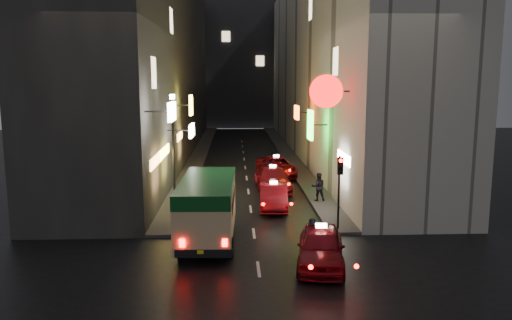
{
  "coord_description": "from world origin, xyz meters",
  "views": [
    {
      "loc": [
        -0.89,
        -14.08,
        7.1
      ],
      "look_at": [
        0.3,
        13.0,
        2.78
      ],
      "focal_mm": 35.0,
      "sensor_mm": 36.0,
      "label": 1
    }
  ],
  "objects": [
    {
      "name": "pedestrian_sidewalk",
      "position": [
        4.0,
        14.23,
        1.09
      ],
      "size": [
        0.71,
        0.45,
        1.87
      ],
      "primitive_type": "imported",
      "rotation": [
        0.0,
        0.0,
        3.16
      ],
      "color": "black",
      "rests_on": "sidewalk_right"
    },
    {
      "name": "pedestrian_crossing",
      "position": [
        2.27,
        5.18,
        0.93
      ],
      "size": [
        0.61,
        0.72,
        1.85
      ],
      "primitive_type": "imported",
      "rotation": [
        0.0,
        0.0,
        1.15
      ],
      "color": "black",
      "rests_on": "ground"
    },
    {
      "name": "sidewalk_right",
      "position": [
        4.25,
        34.0,
        0.07
      ],
      "size": [
        1.5,
        52.0,
        0.15
      ],
      "primitive_type": "cube",
      "color": "#44423F",
      "rests_on": "ground"
    },
    {
      "name": "building_left",
      "position": [
        -8.0,
        33.99,
        9.0
      ],
      "size": [
        7.58,
        52.0,
        18.0
      ],
      "color": "#3B3836",
      "rests_on": "ground"
    },
    {
      "name": "taxi_far",
      "position": [
        2.25,
        22.68,
        0.84
      ],
      "size": [
        2.82,
        5.54,
        1.86
      ],
      "color": "maroon",
      "rests_on": "ground"
    },
    {
      "name": "traffic_light",
      "position": [
        4.0,
        8.47,
        2.69
      ],
      "size": [
        0.26,
        0.43,
        3.5
      ],
      "color": "black",
      "rests_on": "sidewalk_right"
    },
    {
      "name": "taxi_near",
      "position": [
        2.43,
        4.31,
        0.88
      ],
      "size": [
        3.15,
        5.81,
        1.92
      ],
      "color": "maroon",
      "rests_on": "ground"
    },
    {
      "name": "ground",
      "position": [
        0.0,
        0.0,
        0.0
      ],
      "size": [
        120.0,
        120.0,
        0.0
      ],
      "primitive_type": "plane",
      "color": "black",
      "rests_on": "ground"
    },
    {
      "name": "taxi_third",
      "position": [
        1.61,
        17.88,
        0.88
      ],
      "size": [
        2.49,
        5.64,
        1.94
      ],
      "color": "maroon",
      "rests_on": "ground"
    },
    {
      "name": "building_far",
      "position": [
        0.0,
        66.0,
        11.0
      ],
      "size": [
        30.0,
        10.0,
        22.0
      ],
      "primitive_type": "cube",
      "color": "#303035",
      "rests_on": "ground"
    },
    {
      "name": "minibus",
      "position": [
        -2.09,
        7.48,
        1.77
      ],
      "size": [
        2.47,
        6.59,
        2.81
      ],
      "color": "#CEB480",
      "rests_on": "ground"
    },
    {
      "name": "lamp_post",
      "position": [
        -4.2,
        13.0,
        3.72
      ],
      "size": [
        0.28,
        0.28,
        6.22
      ],
      "color": "black",
      "rests_on": "sidewalk_left"
    },
    {
      "name": "building_right",
      "position": [
        8.0,
        33.99,
        9.0
      ],
      "size": [
        8.05,
        52.0,
        18.0
      ],
      "color": "#B6B1A7",
      "rests_on": "ground"
    },
    {
      "name": "taxi_second",
      "position": [
        1.29,
        13.08,
        0.82
      ],
      "size": [
        2.42,
        5.27,
        1.81
      ],
      "color": "maroon",
      "rests_on": "ground"
    },
    {
      "name": "sidewalk_left",
      "position": [
        -4.25,
        34.0,
        0.07
      ],
      "size": [
        1.5,
        52.0,
        0.15
      ],
      "primitive_type": "cube",
      "color": "#44423F",
      "rests_on": "ground"
    }
  ]
}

